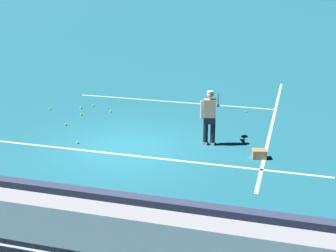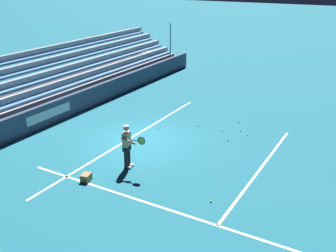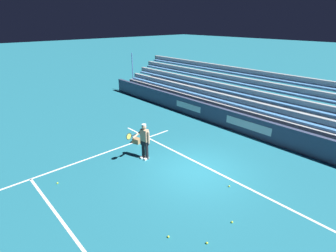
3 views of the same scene
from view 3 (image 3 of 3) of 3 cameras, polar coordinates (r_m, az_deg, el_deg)
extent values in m
plane|color=#1E6B7F|center=(11.43, 6.45, -9.63)|extent=(160.00, 160.00, 0.00)
cube|color=white|center=(11.76, 8.09, -8.72)|extent=(12.00, 0.10, 0.01)
cube|color=white|center=(12.49, -21.14, -8.16)|extent=(0.10, 12.00, 0.01)
cube|color=white|center=(8.90, -19.88, -21.76)|extent=(8.22, 0.10, 0.01)
cube|color=#384260|center=(14.89, 19.30, -0.60)|extent=(27.55, 0.24, 1.10)
cube|color=silver|center=(15.06, 16.94, 0.17)|extent=(2.80, 0.01, 0.44)
cube|color=silver|center=(17.62, 4.39, 4.27)|extent=(2.20, 0.01, 0.40)
cube|color=#9EA3A8|center=(16.76, 23.02, 1.37)|extent=(26.17, 3.20, 1.10)
cube|color=#4C89CC|center=(15.53, 21.41, 2.51)|extent=(25.65, 0.40, 0.12)
cube|color=#9EA3A8|center=(15.72, 21.96, 3.23)|extent=(26.17, 0.24, 0.45)
cube|color=#4C89CC|center=(16.09, 22.96, 4.63)|extent=(25.65, 0.40, 0.12)
cube|color=#9EA3A8|center=(16.30, 23.47, 5.30)|extent=(26.17, 0.24, 0.45)
cube|color=#4C89CC|center=(16.69, 24.40, 6.60)|extent=(25.65, 0.40, 0.12)
cube|color=#9EA3A8|center=(16.91, 24.88, 7.22)|extent=(26.17, 0.24, 0.45)
cube|color=#4C89CC|center=(17.31, 25.76, 8.43)|extent=(25.65, 0.40, 0.12)
cube|color=#9EA3A8|center=(17.54, 26.20, 9.00)|extent=(26.17, 0.24, 0.45)
cylinder|color=#4C70B2|center=(23.44, -7.70, 11.39)|extent=(0.08, 0.08, 3.40)
cylinder|color=black|center=(12.06, -4.64, -5.35)|extent=(0.15, 0.15, 0.88)
cylinder|color=black|center=(12.20, -5.41, -5.05)|extent=(0.15, 0.15, 0.88)
cube|color=white|center=(12.21, -4.77, -7.09)|extent=(0.16, 0.29, 0.09)
cube|color=white|center=(12.34, -5.53, -6.78)|extent=(0.16, 0.29, 0.09)
cube|color=black|center=(11.97, -5.08, -3.67)|extent=(0.37, 0.28, 0.20)
cube|color=tan|center=(11.81, -5.14, -2.05)|extent=(0.39, 0.27, 0.58)
sphere|color=tan|center=(11.64, -5.25, -0.13)|extent=(0.21, 0.21, 0.21)
cylinder|color=white|center=(11.60, -5.26, 0.28)|extent=(0.20, 0.20, 0.05)
cylinder|color=tan|center=(11.68, -4.25, -2.53)|extent=(0.09, 0.09, 0.56)
cylinder|color=tan|center=(11.82, -6.68, -1.84)|extent=(0.19, 0.59, 0.24)
cylinder|color=black|center=(11.64, -7.51, -1.99)|extent=(0.08, 0.30, 0.03)
torus|color=black|center=(11.45, -8.51, -2.25)|extent=(0.08, 0.31, 0.31)
cylinder|color=#D6D14C|center=(11.45, -8.51, -2.25)|extent=(0.05, 0.27, 0.27)
cube|color=#A87F51|center=(13.79, -6.81, -3.19)|extent=(0.46, 0.39, 0.26)
sphere|color=#CCE533|center=(9.08, 13.77, -19.66)|extent=(0.07, 0.07, 0.07)
sphere|color=#CCE533|center=(11.39, -22.92, -11.38)|extent=(0.07, 0.07, 0.07)
sphere|color=#CCE533|center=(8.41, 0.08, -22.95)|extent=(0.07, 0.07, 0.07)
sphere|color=#CCE533|center=(8.32, 8.48, -23.87)|extent=(0.07, 0.07, 0.07)
sphere|color=#CCE533|center=(10.62, 13.18, -12.65)|extent=(0.07, 0.07, 0.07)
camera|label=1|loc=(22.76, 19.55, 18.83)|focal=50.00mm
camera|label=2|loc=(19.69, -50.09, 17.88)|focal=42.00mm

